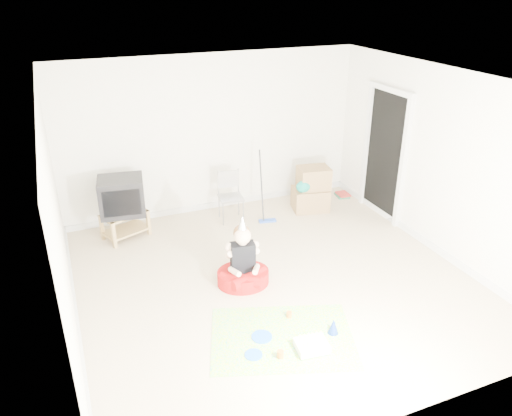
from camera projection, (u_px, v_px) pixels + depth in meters
name	position (u px, v px, depth m)	size (l,w,h in m)	color
ground	(274.00, 280.00, 6.61)	(5.00, 5.00, 0.00)	#CCB692
doorway_recess	(385.00, 156.00, 8.04)	(0.02, 0.90, 2.05)	black
tv_stand	(125.00, 223.00, 7.59)	(0.76, 0.63, 0.41)	#A5814A
crt_tv	(122.00, 196.00, 7.41)	(0.65, 0.54, 0.56)	black
folding_chair	(231.00, 198.00, 8.07)	(0.41, 0.40, 0.83)	gray
cardboard_boxes	(311.00, 190.00, 8.47)	(0.68, 0.57, 0.75)	olive
floor_mop	(268.00, 207.00, 8.07)	(0.30, 0.38, 1.13)	blue
book_pile	(343.00, 195.00, 9.11)	(0.25, 0.31, 0.06)	#256F4F
seated_woman	(243.00, 269.00, 6.45)	(0.78, 0.78, 0.97)	#A6100F
party_mat	(282.00, 337.00, 5.56)	(1.57, 1.14, 0.01)	#F13295
birthday_cake	(312.00, 346.00, 5.36)	(0.37, 0.31, 0.16)	white
blue_plate_near	(262.00, 337.00, 5.55)	(0.23, 0.23, 0.01)	blue
blue_plate_far	(254.00, 355.00, 5.29)	(0.19, 0.19, 0.01)	blue
orange_cup_near	(289.00, 315.00, 5.87)	(0.06, 0.06, 0.07)	orange
orange_cup_far	(280.00, 354.00, 5.25)	(0.07, 0.07, 0.08)	orange
blue_party_hat	(333.00, 326.00, 5.58)	(0.13, 0.13, 0.18)	#1736A4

